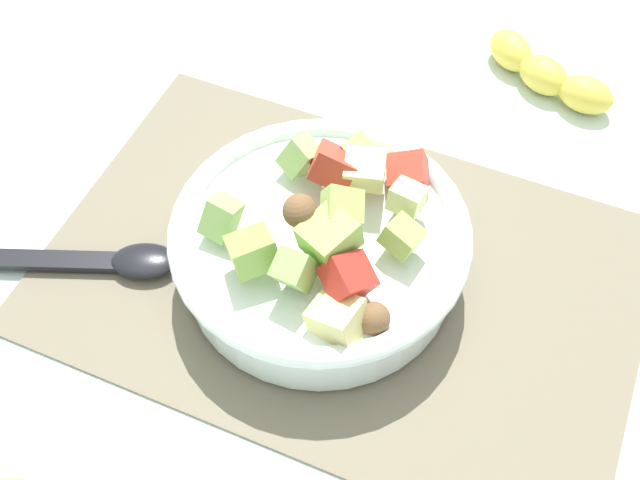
# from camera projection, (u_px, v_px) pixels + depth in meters

# --- Properties ---
(ground_plane) EXTENTS (2.40, 2.40, 0.00)m
(ground_plane) POSITION_uv_depth(u_px,v_px,m) (342.00, 276.00, 0.70)
(ground_plane) COLOR silver
(placemat) EXTENTS (0.50, 0.33, 0.01)m
(placemat) POSITION_uv_depth(u_px,v_px,m) (342.00, 274.00, 0.69)
(placemat) COLOR #756B56
(placemat) RESTS_ON ground_plane
(salad_bowl) EXTENTS (0.24, 0.24, 0.12)m
(salad_bowl) POSITION_uv_depth(u_px,v_px,m) (321.00, 245.00, 0.66)
(salad_bowl) COLOR white
(salad_bowl) RESTS_ON placemat
(serving_spoon) EXTENTS (0.24, 0.11, 0.01)m
(serving_spoon) POSITION_uv_depth(u_px,v_px,m) (80.00, 260.00, 0.69)
(serving_spoon) COLOR black
(serving_spoon) RESTS_ON placemat
(banana_whole) EXTENTS (0.15, 0.09, 0.04)m
(banana_whole) POSITION_uv_depth(u_px,v_px,m) (546.00, 73.00, 0.82)
(banana_whole) COLOR yellow
(banana_whole) RESTS_ON ground_plane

